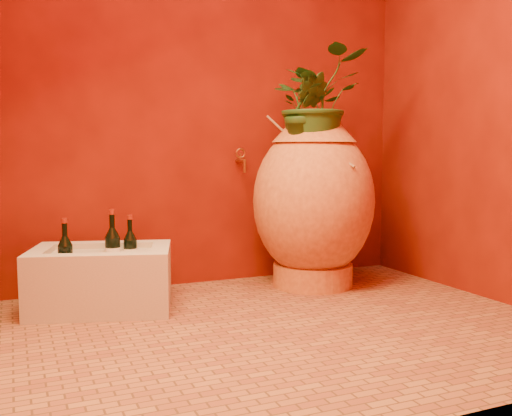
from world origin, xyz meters
name	(u,v)px	position (x,y,z in m)	size (l,w,h in m)	color
floor	(281,327)	(0.00, 0.00, 0.00)	(2.50, 2.50, 0.00)	#9A5A32
wall_back	(209,74)	(0.00, 1.00, 1.25)	(2.50, 0.02, 2.50)	#560D04
wall_right	(499,63)	(1.25, 0.00, 1.25)	(0.02, 2.00, 2.50)	#560D04
amphora	(313,201)	(0.52, 0.65, 0.51)	(0.89, 0.89, 1.02)	#D9893D
stone_basin	(102,280)	(-0.70, 0.62, 0.15)	(0.78, 0.64, 0.31)	beige
wine_bottle_a	(130,251)	(-0.55, 0.67, 0.28)	(0.07, 0.07, 0.29)	black
wine_bottle_b	(113,250)	(-0.64, 0.66, 0.29)	(0.08, 0.08, 0.33)	black
wine_bottle_c	(66,258)	(-0.88, 0.59, 0.28)	(0.07, 0.07, 0.30)	black
wall_tap	(241,159)	(0.18, 0.93, 0.75)	(0.06, 0.13, 0.15)	#955A22
plant_main	(315,103)	(0.51, 0.63, 1.07)	(0.54, 0.47, 0.60)	#204719
plant_side	(306,112)	(0.42, 0.57, 1.01)	(0.24, 0.19, 0.43)	#204719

